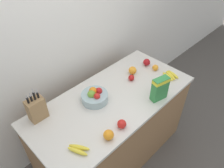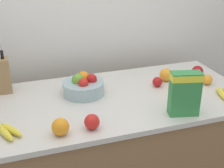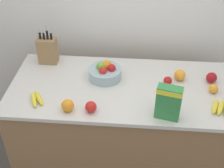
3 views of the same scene
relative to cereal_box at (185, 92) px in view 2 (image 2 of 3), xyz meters
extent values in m
cube|color=silver|center=(-0.31, 0.93, 0.24)|extent=(9.00, 0.06, 2.60)
cube|color=olive|center=(-0.31, 0.31, -0.61)|extent=(1.67, 0.78, 0.90)
cube|color=beige|center=(-0.31, 0.31, -0.15)|extent=(1.70, 0.81, 0.03)
cylinder|color=black|center=(-0.90, 0.60, 0.11)|extent=(0.02, 0.02, 0.05)
cube|color=silver|center=(-0.90, 0.60, 0.15)|extent=(0.01, 0.00, 0.04)
cube|color=#338442|center=(0.00, 0.00, -0.01)|extent=(0.17, 0.11, 0.24)
cube|color=yellow|center=(0.00, 0.00, 0.08)|extent=(0.17, 0.11, 0.04)
cylinder|color=#99B2B7|center=(-0.45, 0.41, -0.09)|extent=(0.25, 0.25, 0.08)
sphere|color=red|center=(-0.40, 0.41, -0.04)|extent=(0.07, 0.07, 0.07)
sphere|color=orange|center=(-0.44, 0.44, -0.04)|extent=(0.08, 0.08, 0.08)
sphere|color=#6B9E33|center=(-0.48, 0.42, -0.04)|extent=(0.08, 0.08, 0.08)
sphere|color=red|center=(-0.46, 0.37, -0.04)|extent=(0.06, 0.06, 0.06)
ellipsoid|color=yellow|center=(-0.89, 0.10, -0.12)|extent=(0.12, 0.16, 0.03)
ellipsoid|color=yellow|center=(-0.92, 0.08, -0.12)|extent=(0.10, 0.17, 0.03)
ellipsoid|color=yellow|center=(0.33, 0.11, -0.12)|extent=(0.08, 0.17, 0.04)
sphere|color=red|center=(-0.51, 0.01, -0.10)|extent=(0.08, 0.08, 0.08)
sphere|color=red|center=(0.03, 0.37, -0.10)|extent=(0.06, 0.06, 0.06)
sphere|color=#A31419|center=(0.36, 0.42, -0.09)|extent=(0.08, 0.08, 0.08)
sphere|color=orange|center=(0.12, 0.44, -0.09)|extent=(0.09, 0.09, 0.09)
sphere|color=orange|center=(-0.67, 0.01, -0.09)|extent=(0.09, 0.09, 0.09)
sphere|color=orange|center=(0.35, 0.30, -0.10)|extent=(0.07, 0.07, 0.07)
camera|label=1|loc=(-1.40, -0.76, 1.35)|focal=35.00mm
camera|label=2|loc=(-0.84, -1.29, 0.71)|focal=50.00mm
camera|label=3|loc=(-0.23, -1.56, 1.28)|focal=50.00mm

